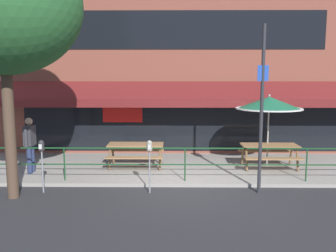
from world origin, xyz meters
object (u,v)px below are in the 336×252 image
Objects in this scene: pedestrian_walking at (30,142)px; parking_meter_far at (149,151)px; patio_umbrella_centre at (269,103)px; picnic_table_centre at (270,150)px; parking_meter_near at (42,150)px; street_sign_pole at (262,109)px; picnic_table_left at (136,149)px.

pedestrian_walking reaches higher than parking_meter_far.
patio_umbrella_centre reaches higher than pedestrian_walking.
parking_meter_far is (-3.75, -2.29, 0.44)m from picnic_table_centre.
picnic_table_centre is 6.99m from parking_meter_near.
street_sign_pole reaches higher than parking_meter_near.
parking_meter_near is (-6.59, -2.28, 0.44)m from picnic_table_centre.
picnic_table_centre is at bearing 31.47° from parking_meter_far.
parking_meter_near is (-6.59, -2.57, -1.03)m from patio_umbrella_centre.
parking_meter_far is 0.32× the size of street_sign_pole.
picnic_table_left is 4.35m from picnic_table_centre.
parking_meter_far is at bearing -0.27° from parking_meter_near.
parking_meter_near is at bearing -160.91° from picnic_table_centre.
parking_meter_near reaches higher than picnic_table_left.
picnic_table_centre is 1.05× the size of pedestrian_walking.
parking_meter_near is 5.85m from street_sign_pole.
picnic_table_left is 1.27× the size of parking_meter_near.
pedestrian_walking is 4.12m from parking_meter_far.
parking_meter_far is at bearing -75.94° from picnic_table_left.
parking_meter_far is at bearing -23.51° from pedestrian_walking.
pedestrian_walking is 0.39× the size of street_sign_pole.
parking_meter_far is 3.11m from street_sign_pole.
picnic_table_left is at bearing 13.14° from pedestrian_walking.
patio_umbrella_centre is at bearing 7.11° from pedestrian_walking.
pedestrian_walking is 1.20× the size of parking_meter_far.
parking_meter_far is at bearing -145.46° from patio_umbrella_centre.
street_sign_pole is (-0.84, -2.24, 1.55)m from picnic_table_centre.
patio_umbrella_centre reaches higher than parking_meter_near.
picnic_table_centre is 7.56m from pedestrian_walking.
street_sign_pole is at bearing -108.43° from patio_umbrella_centre.
picnic_table_left is 0.76× the size of patio_umbrella_centre.
parking_meter_far is (0.60, -2.38, 0.44)m from picnic_table_left.
street_sign_pole is (6.68, -1.59, 1.20)m from pedestrian_walking.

